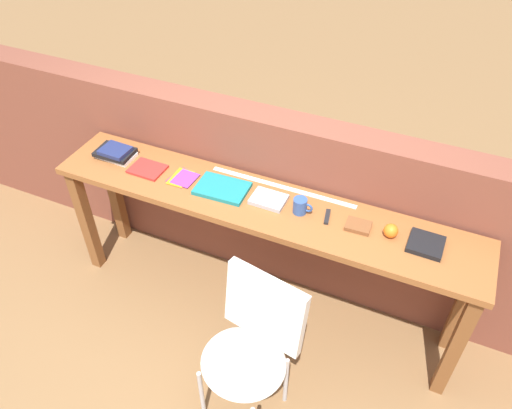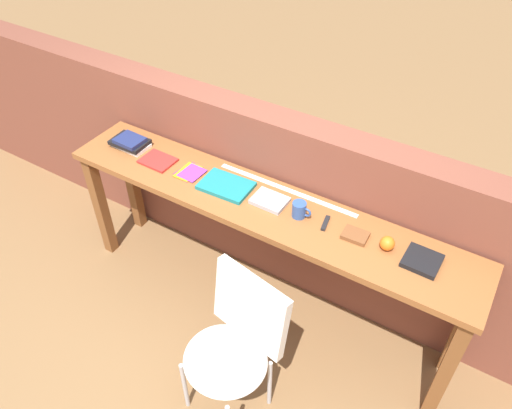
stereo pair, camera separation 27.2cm
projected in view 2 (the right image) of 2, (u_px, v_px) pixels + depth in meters
name	position (u px, v px, depth m)	size (l,w,h in m)	color
ground_plane	(235.00, 333.00, 3.16)	(40.00, 40.00, 0.00)	brown
brick_wall_back	(288.00, 204.00, 3.16)	(6.00, 0.20, 1.23)	brown
sideboard	(261.00, 220.00, 2.86)	(2.50, 0.44, 0.88)	brown
chair_white_moulded	(234.00, 343.00, 2.50)	(0.52, 0.53, 0.89)	silver
book_stack_leftmost	(130.00, 142.00, 3.15)	(0.24, 0.17, 0.07)	white
magazine_cycling	(158.00, 161.00, 3.04)	(0.20, 0.16, 0.02)	red
pamphlet_pile_colourful	(190.00, 172.00, 2.96)	(0.16, 0.18, 0.01)	#E5334C
book_open_centre	(226.00, 186.00, 2.86)	(0.29, 0.20, 0.02)	#19757A
book_grey_hardcover	(270.00, 201.00, 2.76)	(0.19, 0.15, 0.02)	#9E9EA3
mug	(300.00, 210.00, 2.65)	(0.11, 0.08, 0.09)	#2D4C8C
multitool_folded	(325.00, 223.00, 2.63)	(0.02, 0.11, 0.02)	black
leather_journal_brown	(355.00, 235.00, 2.56)	(0.13, 0.10, 0.02)	brown
sports_ball_small	(387.00, 243.00, 2.48)	(0.08, 0.08, 0.08)	orange
book_repair_rightmost	(422.00, 261.00, 2.42)	(0.17, 0.17, 0.03)	black
ruler_metal_back_edge	(286.00, 189.00, 2.85)	(0.88, 0.03, 0.00)	silver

